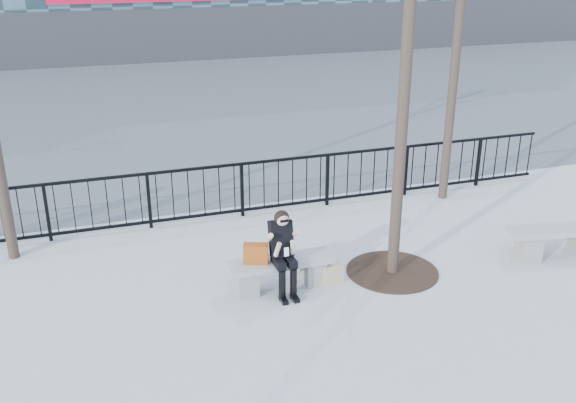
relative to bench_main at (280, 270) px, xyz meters
name	(u,v)px	position (x,y,z in m)	size (l,w,h in m)	color
ground	(280,288)	(0.00, 0.00, -0.30)	(120.00, 120.00, 0.00)	#A7A6A1
street_surface	(151,95)	(0.00, 15.00, -0.30)	(60.00, 23.00, 0.01)	#474747
railing	(232,191)	(0.00, 3.00, 0.25)	(14.00, 0.06, 1.10)	black
tree_grate	(392,271)	(1.90, -0.10, -0.29)	(1.50, 1.50, 0.02)	black
bench_main	(280,270)	(0.00, 0.00, 0.00)	(1.65, 0.46, 0.49)	gray
bench_second	(556,238)	(4.86, -0.43, 0.01)	(1.69, 0.47, 0.50)	gray
seated_woman	(284,253)	(0.00, -0.16, 0.37)	(0.50, 0.64, 1.34)	black
handbag	(256,254)	(-0.38, 0.02, 0.34)	(0.37, 0.18, 0.31)	#954212
shopping_bag	(332,274)	(0.82, -0.15, -0.13)	(0.35, 0.13, 0.33)	beige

